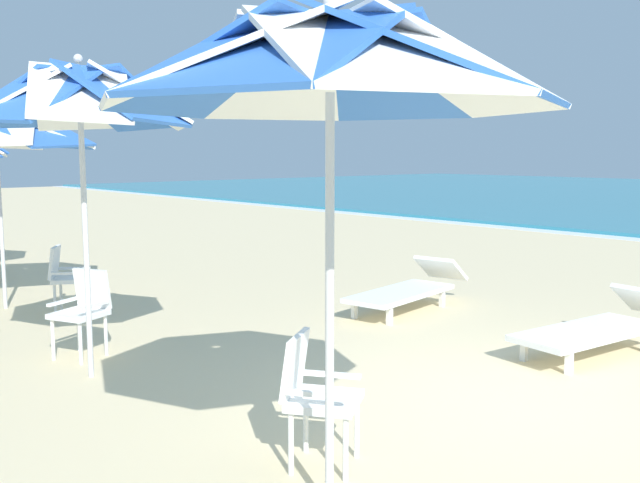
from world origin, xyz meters
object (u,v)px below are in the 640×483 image
(plastic_chair_1, at_px, (83,307))
(plastic_chair_0, at_px, (314,391))
(beach_umbrella_0, at_px, (330,67))
(sun_lounger_1, at_px, (600,326))
(beach_umbrella_1, at_px, (80,101))
(sun_lounger_2, at_px, (409,288))
(plastic_chair_2, at_px, (66,275))

(plastic_chair_1, bearing_deg, plastic_chair_0, 1.73)
(beach_umbrella_0, height_order, sun_lounger_1, beach_umbrella_0)
(beach_umbrella_1, distance_m, sun_lounger_1, 5.44)
(plastic_chair_0, distance_m, plastic_chair_1, 3.40)
(beach_umbrella_0, xyz_separation_m, sun_lounger_1, (-0.54, 4.19, -2.19))
(plastic_chair_1, distance_m, sun_lounger_1, 5.20)
(sun_lounger_2, bearing_deg, plastic_chair_2, -128.42)
(plastic_chair_0, relative_size, plastic_chair_2, 1.00)
(beach_umbrella_0, distance_m, plastic_chair_1, 4.38)
(sun_lounger_2, bearing_deg, beach_umbrella_1, -90.84)
(beach_umbrella_0, distance_m, beach_umbrella_1, 3.22)
(plastic_chair_1, xyz_separation_m, sun_lounger_1, (3.36, 3.96, -0.22))
(plastic_chair_0, relative_size, sun_lounger_2, 0.39)
(plastic_chair_2, xyz_separation_m, sun_lounger_1, (5.33, 3.36, -0.22))
(sun_lounger_1, bearing_deg, beach_umbrella_0, -82.62)
(beach_umbrella_1, xyz_separation_m, plastic_chair_2, (-2.65, 0.83, -1.97))
(plastic_chair_1, xyz_separation_m, sun_lounger_2, (0.74, 4.02, -0.22))
(plastic_chair_0, distance_m, beach_umbrella_1, 3.37)
(plastic_chair_0, bearing_deg, sun_lounger_1, 90.51)
(plastic_chair_0, bearing_deg, beach_umbrella_1, -172.92)
(plastic_chair_2, bearing_deg, plastic_chair_0, -5.30)
(beach_umbrella_1, distance_m, sun_lounger_2, 4.78)
(sun_lounger_1, relative_size, sun_lounger_2, 0.99)
(sun_lounger_1, bearing_deg, beach_umbrella_1, -122.57)
(beach_umbrella_1, xyz_separation_m, sun_lounger_1, (2.68, 4.20, -2.19))
(sun_lounger_1, distance_m, sun_lounger_2, 2.62)
(beach_umbrella_1, height_order, sun_lounger_1, beach_umbrella_1)
(beach_umbrella_1, bearing_deg, plastic_chair_2, 162.50)
(beach_umbrella_1, relative_size, sun_lounger_1, 1.30)
(plastic_chair_0, xyz_separation_m, plastic_chair_2, (-5.36, 0.50, 0.00))
(plastic_chair_1, height_order, sun_lounger_1, plastic_chair_1)
(plastic_chair_0, bearing_deg, plastic_chair_2, 174.70)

